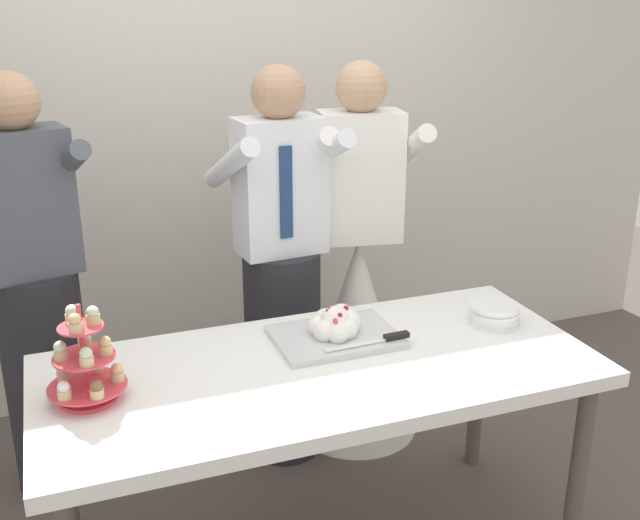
{
  "coord_description": "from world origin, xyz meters",
  "views": [
    {
      "loc": [
        -0.76,
        -2.02,
        1.9
      ],
      "look_at": [
        0.06,
        0.15,
        1.07
      ],
      "focal_mm": 41.87,
      "sensor_mm": 36.0,
      "label": 1
    }
  ],
  "objects_px": {
    "dessert_table": "(320,384)",
    "person_groom": "(282,291)",
    "cupcake_stand": "(85,364)",
    "person_bride": "(357,311)",
    "main_cake_tray": "(336,329)",
    "person_guest": "(39,315)",
    "plate_stack": "(494,314)"
  },
  "relations": [
    {
      "from": "dessert_table",
      "to": "person_groom",
      "type": "xyz_separation_m",
      "value": [
        0.1,
        0.71,
        0.05
      ]
    },
    {
      "from": "cupcake_stand",
      "to": "person_bride",
      "type": "distance_m",
      "value": 1.42
    },
    {
      "from": "dessert_table",
      "to": "main_cake_tray",
      "type": "height_order",
      "value": "main_cake_tray"
    },
    {
      "from": "cupcake_stand",
      "to": "main_cake_tray",
      "type": "height_order",
      "value": "cupcake_stand"
    },
    {
      "from": "cupcake_stand",
      "to": "person_guest",
      "type": "relative_size",
      "value": 0.18
    },
    {
      "from": "person_bride",
      "to": "person_guest",
      "type": "relative_size",
      "value": 1.0
    },
    {
      "from": "dessert_table",
      "to": "cupcake_stand",
      "type": "bearing_deg",
      "value": 177.86
    },
    {
      "from": "main_cake_tray",
      "to": "person_guest",
      "type": "bearing_deg",
      "value": 146.11
    },
    {
      "from": "main_cake_tray",
      "to": "plate_stack",
      "type": "height_order",
      "value": "main_cake_tray"
    },
    {
      "from": "person_groom",
      "to": "person_bride",
      "type": "height_order",
      "value": "same"
    },
    {
      "from": "person_guest",
      "to": "plate_stack",
      "type": "bearing_deg",
      "value": -25.1
    },
    {
      "from": "dessert_table",
      "to": "plate_stack",
      "type": "relative_size",
      "value": 9.73
    },
    {
      "from": "person_bride",
      "to": "person_guest",
      "type": "xyz_separation_m",
      "value": [
        -1.31,
        0.05,
        0.16
      ]
    },
    {
      "from": "main_cake_tray",
      "to": "person_guest",
      "type": "relative_size",
      "value": 0.26
    },
    {
      "from": "person_groom",
      "to": "person_guest",
      "type": "relative_size",
      "value": 1.0
    },
    {
      "from": "dessert_table",
      "to": "person_guest",
      "type": "relative_size",
      "value": 1.08
    },
    {
      "from": "cupcake_stand",
      "to": "person_groom",
      "type": "distance_m",
      "value": 1.07
    },
    {
      "from": "cupcake_stand",
      "to": "person_bride",
      "type": "height_order",
      "value": "person_bride"
    },
    {
      "from": "dessert_table",
      "to": "person_bride",
      "type": "distance_m",
      "value": 0.89
    },
    {
      "from": "person_groom",
      "to": "person_bride",
      "type": "distance_m",
      "value": 0.4
    },
    {
      "from": "plate_stack",
      "to": "person_guest",
      "type": "height_order",
      "value": "person_guest"
    },
    {
      "from": "person_groom",
      "to": "person_bride",
      "type": "relative_size",
      "value": 1.0
    },
    {
      "from": "cupcake_stand",
      "to": "plate_stack",
      "type": "xyz_separation_m",
      "value": [
        1.42,
        0.05,
        -0.08
      ]
    },
    {
      "from": "plate_stack",
      "to": "person_guest",
      "type": "relative_size",
      "value": 0.11
    },
    {
      "from": "plate_stack",
      "to": "person_bride",
      "type": "bearing_deg",
      "value": 109.55
    },
    {
      "from": "person_groom",
      "to": "person_bride",
      "type": "xyz_separation_m",
      "value": [
        0.36,
        0.04,
        -0.16
      ]
    },
    {
      "from": "cupcake_stand",
      "to": "person_guest",
      "type": "xyz_separation_m",
      "value": [
        -0.13,
        0.77,
        -0.14
      ]
    },
    {
      "from": "main_cake_tray",
      "to": "plate_stack",
      "type": "distance_m",
      "value": 0.59
    },
    {
      "from": "dessert_table",
      "to": "person_groom",
      "type": "bearing_deg",
      "value": 82.21
    },
    {
      "from": "cupcake_stand",
      "to": "dessert_table",
      "type": "bearing_deg",
      "value": -2.14
    },
    {
      "from": "plate_stack",
      "to": "dessert_table",
      "type": "bearing_deg",
      "value": -174.0
    },
    {
      "from": "cupcake_stand",
      "to": "main_cake_tray",
      "type": "relative_size",
      "value": 0.7
    }
  ]
}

